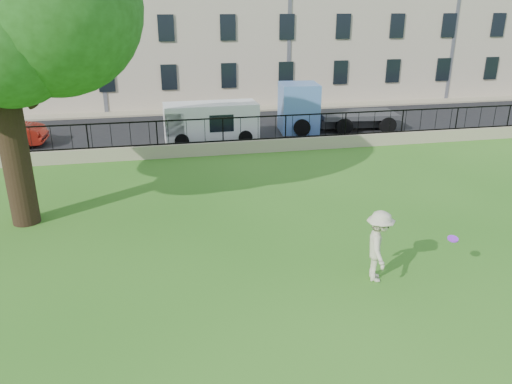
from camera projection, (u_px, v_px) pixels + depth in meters
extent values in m
plane|color=#286518|center=(293.00, 287.00, 12.45)|extent=(120.00, 120.00, 0.00)
cube|color=tan|center=(223.00, 148.00, 23.33)|extent=(50.00, 0.40, 0.60)
cube|color=black|center=(223.00, 141.00, 23.21)|extent=(50.00, 0.05, 0.06)
cube|color=black|center=(223.00, 118.00, 22.83)|extent=(50.00, 0.05, 0.06)
cube|color=black|center=(211.00, 130.00, 27.74)|extent=(60.00, 9.00, 0.01)
cube|color=tan|center=(201.00, 111.00, 32.48)|extent=(60.00, 1.40, 0.12)
cube|color=#B7A891|center=(190.00, 5.00, 35.41)|extent=(56.00, 10.00, 13.00)
cylinder|color=black|center=(15.00, 153.00, 15.31)|extent=(0.84, 0.84, 4.63)
sphere|color=#204E14|center=(53.00, 7.00, 13.42)|extent=(4.83, 4.83, 4.83)
imported|color=beige|center=(379.00, 246.00, 12.48)|extent=(1.02, 1.36, 1.87)
cylinder|color=#9629EC|center=(453.00, 239.00, 12.56)|extent=(0.35, 0.34, 0.12)
cube|color=silver|center=(211.00, 123.00, 25.24)|extent=(4.69, 1.90, 1.96)
cube|color=#5681CA|center=(336.00, 107.00, 27.38)|extent=(6.41, 2.81, 2.61)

